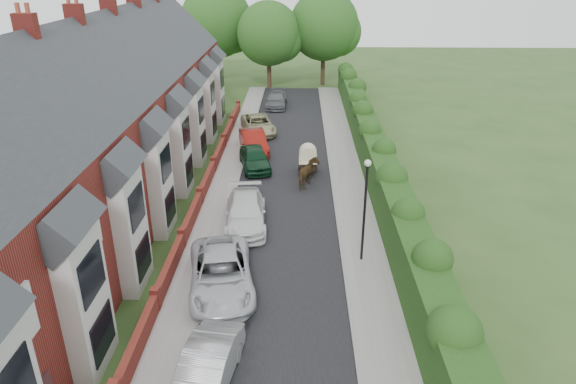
{
  "coord_description": "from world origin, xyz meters",
  "views": [
    {
      "loc": [
        0.4,
        -16.96,
        13.09
      ],
      "look_at": [
        -0.16,
        7.04,
        2.2
      ],
      "focal_mm": 32.0,
      "sensor_mm": 36.0,
      "label": 1
    }
  ],
  "objects_px": {
    "car_red": "(253,142)",
    "car_grey": "(276,100)",
    "horse_cart": "(308,157)",
    "car_white": "(245,212)",
    "lamppost": "(365,198)",
    "car_silver_b": "(221,274)",
    "car_beige": "(258,124)",
    "horse": "(308,174)",
    "car_silver_a": "(206,370)",
    "car_green": "(255,158)"
  },
  "relations": [
    {
      "from": "car_silver_b",
      "to": "horse",
      "type": "relative_size",
      "value": 2.79
    },
    {
      "from": "lamppost",
      "to": "car_white",
      "type": "distance_m",
      "value": 7.27
    },
    {
      "from": "car_white",
      "to": "car_grey",
      "type": "xyz_separation_m",
      "value": [
        0.59,
        24.61,
        -0.07
      ]
    },
    {
      "from": "lamppost",
      "to": "horse",
      "type": "distance_m",
      "value": 9.41
    },
    {
      "from": "car_silver_b",
      "to": "car_grey",
      "type": "bearing_deg",
      "value": 78.18
    },
    {
      "from": "car_beige",
      "to": "horse",
      "type": "xyz_separation_m",
      "value": [
        3.98,
        -11.04,
        0.17
      ]
    },
    {
      "from": "lamppost",
      "to": "car_silver_b",
      "type": "bearing_deg",
      "value": -158.85
    },
    {
      "from": "car_beige",
      "to": "horse",
      "type": "distance_m",
      "value": 11.74
    },
    {
      "from": "car_red",
      "to": "horse",
      "type": "bearing_deg",
      "value": -71.11
    },
    {
      "from": "car_silver_b",
      "to": "car_red",
      "type": "height_order",
      "value": "car_silver_b"
    },
    {
      "from": "horse",
      "to": "car_beige",
      "type": "bearing_deg",
      "value": -50.87
    },
    {
      "from": "horse_cart",
      "to": "car_green",
      "type": "bearing_deg",
      "value": 167.06
    },
    {
      "from": "lamppost",
      "to": "car_silver_b",
      "type": "distance_m",
      "value": 7.2
    },
    {
      "from": "horse",
      "to": "horse_cart",
      "type": "bearing_deg",
      "value": -70.71
    },
    {
      "from": "car_silver_a",
      "to": "horse_cart",
      "type": "relative_size",
      "value": 1.63
    },
    {
      "from": "car_beige",
      "to": "car_silver_a",
      "type": "bearing_deg",
      "value": -104.11
    },
    {
      "from": "car_silver_a",
      "to": "car_silver_b",
      "type": "distance_m",
      "value": 5.6
    },
    {
      "from": "car_silver_b",
      "to": "car_grey",
      "type": "height_order",
      "value": "car_silver_b"
    },
    {
      "from": "car_grey",
      "to": "horse_cart",
      "type": "height_order",
      "value": "horse_cart"
    },
    {
      "from": "lamppost",
      "to": "car_beige",
      "type": "distance_m",
      "value": 20.97
    },
    {
      "from": "car_green",
      "to": "car_white",
      "type": "bearing_deg",
      "value": -101.54
    },
    {
      "from": "car_green",
      "to": "horse",
      "type": "relative_size",
      "value": 2.16
    },
    {
      "from": "car_silver_b",
      "to": "car_white",
      "type": "height_order",
      "value": "car_silver_b"
    },
    {
      "from": "lamppost",
      "to": "car_green",
      "type": "bearing_deg",
      "value": 117.1
    },
    {
      "from": "car_silver_b",
      "to": "horse",
      "type": "xyz_separation_m",
      "value": [
        3.88,
        11.2,
        0.07
      ]
    },
    {
      "from": "horse",
      "to": "car_grey",
      "type": "bearing_deg",
      "value": -62.36
    },
    {
      "from": "car_silver_a",
      "to": "car_beige",
      "type": "height_order",
      "value": "car_silver_a"
    },
    {
      "from": "car_green",
      "to": "horse",
      "type": "xyz_separation_m",
      "value": [
        3.63,
        -3.06,
        0.11
      ]
    },
    {
      "from": "car_grey",
      "to": "car_red",
      "type": "bearing_deg",
      "value": -93.3
    },
    {
      "from": "car_red",
      "to": "horse_cart",
      "type": "relative_size",
      "value": 1.75
    },
    {
      "from": "car_red",
      "to": "car_grey",
      "type": "distance_m",
      "value": 13.02
    },
    {
      "from": "car_silver_a",
      "to": "car_grey",
      "type": "height_order",
      "value": "car_silver_a"
    },
    {
      "from": "car_silver_a",
      "to": "car_grey",
      "type": "bearing_deg",
      "value": 97.26
    },
    {
      "from": "car_silver_a",
      "to": "car_green",
      "type": "distance_m",
      "value": 19.85
    },
    {
      "from": "car_silver_b",
      "to": "car_green",
      "type": "xyz_separation_m",
      "value": [
        0.25,
        14.26,
        -0.04
      ]
    },
    {
      "from": "car_red",
      "to": "car_beige",
      "type": "bearing_deg",
      "value": 76.94
    },
    {
      "from": "car_grey",
      "to": "horse",
      "type": "xyz_separation_m",
      "value": [
        2.84,
        -19.35,
        0.18
      ]
    },
    {
      "from": "car_silver_b",
      "to": "car_beige",
      "type": "xyz_separation_m",
      "value": [
        -0.1,
        22.24,
        -0.1
      ]
    },
    {
      "from": "car_green",
      "to": "lamppost",
      "type": "bearing_deg",
      "value": -75.84
    },
    {
      "from": "horse_cart",
      "to": "car_red",
      "type": "bearing_deg",
      "value": 133.75
    },
    {
      "from": "car_green",
      "to": "horse",
      "type": "distance_m",
      "value": 4.75
    },
    {
      "from": "car_white",
      "to": "car_red",
      "type": "relative_size",
      "value": 1.09
    },
    {
      "from": "car_red",
      "to": "horse_cart",
      "type": "distance_m",
      "value": 5.77
    },
    {
      "from": "car_silver_a",
      "to": "car_beige",
      "type": "bearing_deg",
      "value": 99.26
    },
    {
      "from": "car_green",
      "to": "car_beige",
      "type": "distance_m",
      "value": 7.99
    },
    {
      "from": "car_silver_a",
      "to": "car_silver_b",
      "type": "relative_size",
      "value": 0.77
    },
    {
      "from": "car_white",
      "to": "horse",
      "type": "bearing_deg",
      "value": 51.73
    },
    {
      "from": "car_grey",
      "to": "horse",
      "type": "relative_size",
      "value": 2.31
    },
    {
      "from": "lamppost",
      "to": "car_grey",
      "type": "xyz_separation_m",
      "value": [
        -5.26,
        28.11,
        -2.6
      ]
    },
    {
      "from": "car_white",
      "to": "car_red",
      "type": "distance_m",
      "value": 11.66
    }
  ]
}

